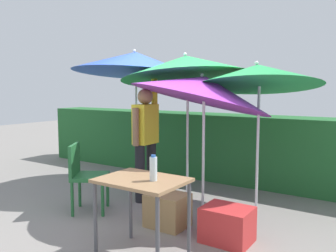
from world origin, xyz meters
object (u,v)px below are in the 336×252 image
at_px(umbrella_rainbow, 135,63).
at_px(crate_cardboard, 168,210).
at_px(umbrella_orange, 186,67).
at_px(bottle_water, 153,168).
at_px(person_vendor, 146,136).
at_px(cooler_box, 227,225).
at_px(folding_table, 142,188).
at_px(umbrella_navy, 203,89).
at_px(chair_plastic, 85,173).
at_px(umbrella_yellow, 258,76).

height_order(umbrella_rainbow, crate_cardboard, umbrella_rainbow).
height_order(umbrella_orange, bottle_water, umbrella_orange).
bearing_deg(person_vendor, cooler_box, -22.92).
bearing_deg(crate_cardboard, folding_table, -74.16).
bearing_deg(folding_table, person_vendor, 126.15).
bearing_deg(umbrella_navy, chair_plastic, -143.27).
distance_m(person_vendor, chair_plastic, 1.01).
relative_size(umbrella_navy, folding_table, 2.59).
height_order(umbrella_orange, folding_table, umbrella_orange).
distance_m(umbrella_yellow, chair_plastic, 2.57).
xyz_separation_m(umbrella_orange, bottle_water, (0.84, -2.00, -1.04)).
bearing_deg(umbrella_orange, umbrella_yellow, -6.62).
height_order(umbrella_rainbow, umbrella_yellow, umbrella_rainbow).
relative_size(umbrella_yellow, chair_plastic, 2.32).
relative_size(umbrella_navy, crate_cardboard, 4.54).
bearing_deg(umbrella_yellow, umbrella_orange, 173.38).
height_order(cooler_box, bottle_water, bottle_water).
distance_m(chair_plastic, cooler_box, 1.96).
relative_size(cooler_box, folding_table, 0.62).
bearing_deg(umbrella_yellow, umbrella_rainbow, 176.34).
relative_size(umbrella_rainbow, bottle_water, 9.56).
xyz_separation_m(umbrella_rainbow, umbrella_yellow, (2.12, -0.14, -0.25)).
relative_size(umbrella_yellow, cooler_box, 4.14).
bearing_deg(cooler_box, umbrella_rainbow, 150.55).
bearing_deg(bottle_water, umbrella_navy, 100.86).
distance_m(umbrella_rainbow, chair_plastic, 2.10).
bearing_deg(chair_plastic, folding_table, -22.31).
bearing_deg(chair_plastic, umbrella_orange, 64.55).
bearing_deg(umbrella_yellow, person_vendor, -162.59).
relative_size(person_vendor, folding_table, 2.35).
bearing_deg(cooler_box, bottle_water, -119.17).
bearing_deg(umbrella_navy, bottle_water, -79.14).
xyz_separation_m(umbrella_yellow, chair_plastic, (-1.82, -1.30, -1.26)).
height_order(umbrella_yellow, bottle_water, umbrella_yellow).
height_order(crate_cardboard, folding_table, folding_table).
height_order(cooler_box, crate_cardboard, crate_cardboard).
bearing_deg(folding_table, umbrella_rainbow, 130.12).
height_order(person_vendor, cooler_box, person_vendor).
bearing_deg(folding_table, chair_plastic, 157.69).
xyz_separation_m(umbrella_orange, person_vendor, (-0.32, -0.59, -0.98)).
bearing_deg(cooler_box, umbrella_navy, 133.17).
height_order(umbrella_navy, cooler_box, umbrella_navy).
height_order(person_vendor, chair_plastic, person_vendor).
xyz_separation_m(person_vendor, bottle_water, (1.16, -1.40, -0.06)).
height_order(umbrella_yellow, umbrella_navy, umbrella_navy).
xyz_separation_m(person_vendor, chair_plastic, (-0.36, -0.84, -0.42)).
bearing_deg(crate_cardboard, cooler_box, -0.32).
height_order(umbrella_navy, chair_plastic, umbrella_navy).
relative_size(umbrella_yellow, folding_table, 2.58).
relative_size(umbrella_yellow, crate_cardboard, 4.53).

